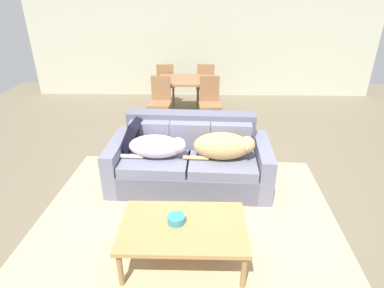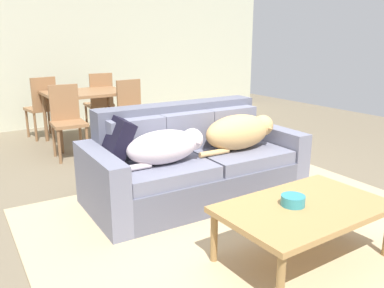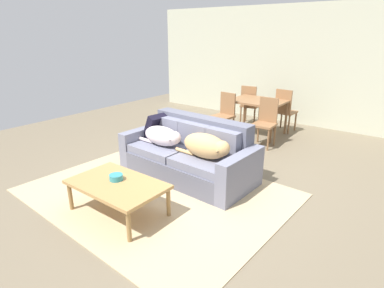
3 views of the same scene
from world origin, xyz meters
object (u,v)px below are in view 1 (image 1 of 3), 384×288
at_px(dining_chair_near_right, 210,100).
at_px(dining_chair_far_left, 165,83).
at_px(dog_on_right_cushion, 224,146).
at_px(bowl_on_coffee_table, 176,219).
at_px(couch, 190,159).
at_px(throw_pillow_by_left_arm, 133,135).
at_px(dining_chair_far_right, 206,83).
at_px(coffee_table, 183,229).
at_px(dining_chair_near_left, 160,99).
at_px(dog_on_left_cushion, 158,146).
at_px(dining_table, 186,83).

distance_m(dining_chair_near_right, dining_chair_far_left, 1.48).
xyz_separation_m(dog_on_right_cushion, bowl_on_coffee_table, (-0.51, -1.16, -0.18)).
height_order(couch, dining_chair_near_right, dining_chair_near_right).
bearing_deg(couch, bowl_on_coffee_table, -91.03).
xyz_separation_m(couch, dining_chair_far_left, (-0.62, 3.10, 0.18)).
relative_size(dog_on_right_cushion, dining_chair_far_left, 0.94).
distance_m(throw_pillow_by_left_arm, dining_chair_far_right, 3.13).
xyz_separation_m(dog_on_right_cushion, dining_chair_far_left, (-1.05, 3.28, -0.11)).
bearing_deg(couch, throw_pillow_by_left_arm, 175.89).
height_order(coffee_table, dining_chair_near_left, dining_chair_near_left).
height_order(bowl_on_coffee_table, dining_chair_near_left, dining_chair_near_left).
xyz_separation_m(dining_chair_near_left, dining_chair_far_right, (0.86, 1.09, 0.00)).
bearing_deg(bowl_on_coffee_table, dining_chair_far_left, 96.91).
relative_size(coffee_table, bowl_on_coffee_table, 7.07).
height_order(dining_chair_far_left, dining_chair_far_right, dining_chair_far_right).
distance_m(dog_on_left_cushion, bowl_on_coffee_table, 1.22).
bearing_deg(dining_chair_near_right, dining_chair_far_right, 89.72).
relative_size(dog_on_left_cushion, dining_chair_far_left, 0.89).
bearing_deg(dog_on_right_cushion, dining_table, 104.44).
bearing_deg(dog_on_left_cushion, dining_chair_near_left, 98.32).
distance_m(dog_on_right_cushion, coffee_table, 1.31).
bearing_deg(dining_table, dog_on_left_cushion, -95.08).
distance_m(dining_table, dining_chair_far_left, 0.76).
distance_m(throw_pillow_by_left_arm, dining_chair_near_right, 2.16).
bearing_deg(dining_chair_far_left, couch, 94.16).
xyz_separation_m(coffee_table, dining_chair_near_right, (0.33, 3.35, 0.13)).
height_order(bowl_on_coffee_table, dining_chair_near_right, dining_chair_near_right).
distance_m(couch, dining_chair_far_left, 3.17).
xyz_separation_m(coffee_table, dining_chair_near_left, (-0.58, 3.34, 0.14)).
bearing_deg(dining_table, throw_pillow_by_left_arm, -103.83).
relative_size(dog_on_left_cushion, dog_on_right_cushion, 0.95).
distance_m(coffee_table, dining_chair_far_right, 4.44).
bearing_deg(throw_pillow_by_left_arm, dining_chair_near_left, 85.54).
relative_size(dog_on_right_cushion, throw_pillow_by_left_arm, 2.11).
xyz_separation_m(bowl_on_coffee_table, dining_chair_near_right, (0.40, 3.30, 0.06)).
relative_size(dog_on_right_cushion, dining_chair_near_left, 0.95).
height_order(dining_table, dining_chair_far_left, dining_chair_far_left).
distance_m(bowl_on_coffee_table, dining_chair_near_right, 3.33).
relative_size(dog_on_left_cushion, dining_chair_near_left, 0.91).
xyz_separation_m(throw_pillow_by_left_arm, dining_chair_far_right, (1.00, 2.96, -0.12)).
relative_size(throw_pillow_by_left_arm, coffee_table, 0.36).
distance_m(couch, dog_on_right_cushion, 0.55).
height_order(dining_table, dining_chair_near_left, dining_chair_near_left).
bearing_deg(dog_on_left_cushion, bowl_on_coffee_table, -73.10).
bearing_deg(dining_chair_far_right, dining_chair_far_left, -0.01).
bearing_deg(dining_chair_far_right, bowl_on_coffee_table, 89.08).
xyz_separation_m(dog_on_left_cushion, dining_chair_near_left, (-0.22, 2.12, -0.09)).
relative_size(dog_on_right_cushion, coffee_table, 0.76).
relative_size(throw_pillow_by_left_arm, dining_chair_near_left, 0.45).
bearing_deg(dining_chair_far_right, couch, 88.68).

